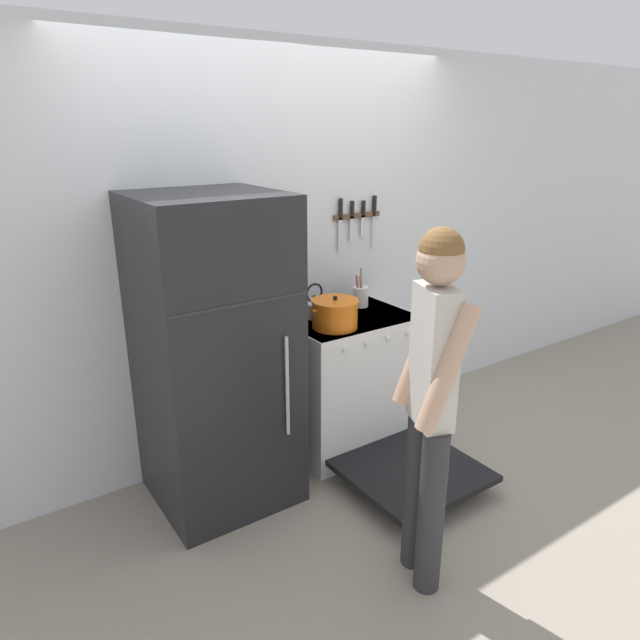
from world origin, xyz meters
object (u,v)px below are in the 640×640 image
at_px(stove_range, 350,383).
at_px(tea_kettle, 315,306).
at_px(utensil_jar, 360,296).
at_px(person, 431,394).
at_px(refrigerator, 215,355).
at_px(dutch_oven_pot, 335,314).

bearing_deg(stove_range, tea_kettle, 136.70).
height_order(utensil_jar, person, person).
relative_size(tea_kettle, utensil_jar, 0.82).
xyz_separation_m(refrigerator, dutch_oven_pot, (0.76, -0.07, 0.11)).
distance_m(dutch_oven_pot, person, 1.10).
bearing_deg(refrigerator, utensil_jar, 9.04).
distance_m(dutch_oven_pot, utensil_jar, 0.46).
relative_size(stove_range, tea_kettle, 6.00).
xyz_separation_m(refrigerator, stove_range, (0.94, 0.02, -0.43)).
bearing_deg(tea_kettle, utensil_jar, 0.82).
relative_size(refrigerator, dutch_oven_pot, 5.33).
relative_size(refrigerator, tea_kettle, 7.89).
xyz_separation_m(dutch_oven_pot, utensil_jar, (0.39, 0.25, -0.02)).
distance_m(refrigerator, tea_kettle, 0.80).
height_order(refrigerator, utensil_jar, refrigerator).
bearing_deg(refrigerator, tea_kettle, 12.92).
bearing_deg(stove_range, dutch_oven_pot, -155.96).
distance_m(utensil_jar, person, 1.47).
relative_size(dutch_oven_pot, tea_kettle, 1.48).
relative_size(tea_kettle, person, 0.13).
distance_m(dutch_oven_pot, tea_kettle, 0.24).
xyz_separation_m(refrigerator, tea_kettle, (0.77, 0.18, 0.09)).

